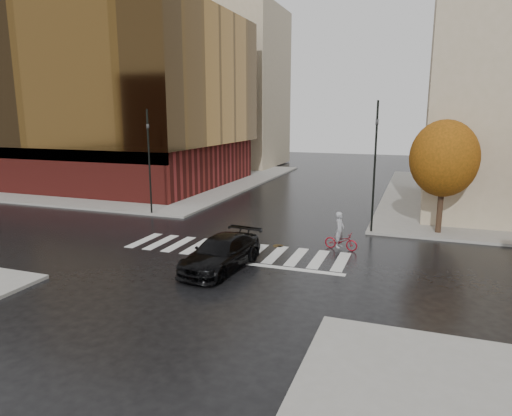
% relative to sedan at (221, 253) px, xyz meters
% --- Properties ---
extents(ground, '(120.00, 120.00, 0.00)m').
position_rel_sedan_xyz_m(ground, '(-0.50, 2.37, -0.74)').
color(ground, black).
rests_on(ground, ground).
extents(sidewalk_nw, '(30.00, 30.00, 0.15)m').
position_rel_sedan_xyz_m(sidewalk_nw, '(-21.50, 23.37, -0.67)').
color(sidewalk_nw, gray).
rests_on(sidewalk_nw, ground).
extents(crosswalk, '(12.00, 3.00, 0.01)m').
position_rel_sedan_xyz_m(crosswalk, '(-0.50, 2.87, -0.74)').
color(crosswalk, silver).
rests_on(crosswalk, ground).
extents(office_glass, '(27.00, 19.00, 16.00)m').
position_rel_sedan_xyz_m(office_glass, '(-22.50, 20.36, 7.53)').
color(office_glass, maroon).
rests_on(office_glass, sidewalk_nw).
extents(building_nw_far, '(14.00, 12.00, 20.00)m').
position_rel_sedan_xyz_m(building_nw_far, '(-16.50, 39.37, 9.41)').
color(building_nw_far, tan).
rests_on(building_nw_far, sidewalk_nw).
extents(tree_ne_a, '(3.80, 3.80, 6.50)m').
position_rel_sedan_xyz_m(tree_ne_a, '(9.50, 9.77, 3.71)').
color(tree_ne_a, '#321D16').
rests_on(tree_ne_a, sidewalk_ne).
extents(sedan, '(2.64, 5.33, 1.49)m').
position_rel_sedan_xyz_m(sedan, '(0.00, 0.00, 0.00)').
color(sedan, black).
rests_on(sedan, ground).
extents(cyclist, '(1.84, 0.92, 2.00)m').
position_rel_sedan_xyz_m(cyclist, '(4.61, 4.87, -0.06)').
color(cyclist, maroon).
rests_on(cyclist, ground).
extents(traffic_light_nw, '(0.22, 0.20, 7.09)m').
position_rel_sedan_xyz_m(traffic_light_nw, '(-9.19, 8.67, 3.42)').
color(traffic_light_nw, black).
rests_on(traffic_light_nw, sidewalk_nw).
extents(traffic_light_ne, '(0.21, 0.23, 7.54)m').
position_rel_sedan_xyz_m(traffic_light_ne, '(5.80, 8.67, 3.73)').
color(traffic_light_ne, black).
rests_on(traffic_light_ne, sidewalk_ne).
extents(fire_hydrant, '(0.25, 0.25, 0.71)m').
position_rel_sedan_xyz_m(fire_hydrant, '(-10.44, 12.37, -0.20)').
color(fire_hydrant, '#CECA0C').
rests_on(fire_hydrant, sidewalk_nw).
extents(manhole, '(0.59, 0.59, 0.01)m').
position_rel_sedan_xyz_m(manhole, '(1.38, 4.37, -0.74)').
color(manhole, '#423117').
rests_on(manhole, ground).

